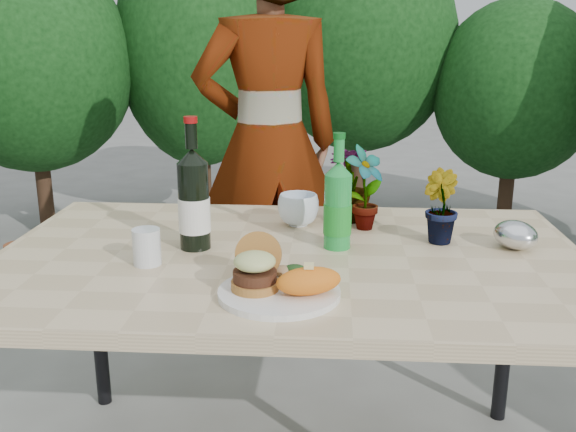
# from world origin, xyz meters

# --- Properties ---
(patio_table) EXTENTS (1.60, 1.00, 0.75)m
(patio_table) POSITION_xyz_m (0.00, 0.00, 0.69)
(patio_table) COLOR #D0B68A
(patio_table) RESTS_ON ground
(shrub_hedge) EXTENTS (6.81, 5.07, 2.05)m
(shrub_hedge) POSITION_xyz_m (0.23, 1.58, 1.12)
(shrub_hedge) COLOR #382316
(shrub_hedge) RESTS_ON ground
(dinner_plate) EXTENTS (0.28, 0.28, 0.01)m
(dinner_plate) POSITION_xyz_m (-0.01, -0.29, 0.76)
(dinner_plate) COLOR white
(dinner_plate) RESTS_ON patio_table
(burger_stack) EXTENTS (0.11, 0.16, 0.11)m
(burger_stack) POSITION_xyz_m (-0.06, -0.27, 0.81)
(burger_stack) COLOR #B7722D
(burger_stack) RESTS_ON dinner_plate
(sweet_potato) EXTENTS (0.17, 0.12, 0.06)m
(sweet_potato) POSITION_xyz_m (0.06, -0.31, 0.80)
(sweet_potato) COLOR orange
(sweet_potato) RESTS_ON dinner_plate
(grilled_veg) EXTENTS (0.08, 0.05, 0.03)m
(grilled_veg) POSITION_xyz_m (0.01, -0.20, 0.78)
(grilled_veg) COLOR olive
(grilled_veg) RESTS_ON dinner_plate
(wine_bottle) EXTENTS (0.09, 0.09, 0.37)m
(wine_bottle) POSITION_xyz_m (-0.27, 0.03, 0.88)
(wine_bottle) COLOR black
(wine_bottle) RESTS_ON patio_table
(sparkling_water) EXTENTS (0.08, 0.08, 0.32)m
(sparkling_water) POSITION_xyz_m (0.13, 0.06, 0.87)
(sparkling_water) COLOR #1A9136
(sparkling_water) RESTS_ON patio_table
(plastic_cup) EXTENTS (0.07, 0.07, 0.09)m
(plastic_cup) POSITION_xyz_m (-0.36, -0.11, 0.80)
(plastic_cup) COLOR silver
(plastic_cup) RESTS_ON patio_table
(seedling_left) EXTENTS (0.16, 0.16, 0.26)m
(seedling_left) POSITION_xyz_m (0.21, 0.24, 0.88)
(seedling_left) COLOR #2B561D
(seedling_left) RESTS_ON patio_table
(seedling_mid) EXTENTS (0.13, 0.14, 0.21)m
(seedling_mid) POSITION_xyz_m (0.41, 0.14, 0.85)
(seedling_mid) COLOR #1E511B
(seedling_mid) RESTS_ON patio_table
(seedling_right) EXTENTS (0.14, 0.14, 0.24)m
(seedling_right) POSITION_xyz_m (0.17, 0.34, 0.87)
(seedling_right) COLOR #20591E
(seedling_right) RESTS_ON patio_table
(blue_bowl) EXTENTS (0.14, 0.14, 0.10)m
(blue_bowl) POSITION_xyz_m (0.01, 0.27, 0.80)
(blue_bowl) COLOR silver
(blue_bowl) RESTS_ON patio_table
(foil_packet_right) EXTENTS (0.16, 0.17, 0.08)m
(foil_packet_right) POSITION_xyz_m (0.62, 0.09, 0.79)
(foil_packet_right) COLOR silver
(foil_packet_right) RESTS_ON patio_table
(person) EXTENTS (0.73, 0.58, 1.74)m
(person) POSITION_xyz_m (-0.16, 1.06, 0.87)
(person) COLOR #9D6E4E
(person) RESTS_ON ground
(terracotta_pot) EXTENTS (0.17, 0.17, 0.14)m
(terracotta_pot) POSITION_xyz_m (-1.71, 1.79, 0.07)
(terracotta_pot) COLOR #A74F2B
(terracotta_pot) RESTS_ON ground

